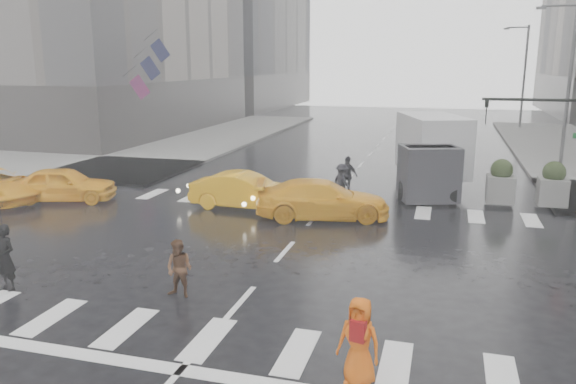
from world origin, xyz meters
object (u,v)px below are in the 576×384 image
(pedestrian_orange, at_px, (359,341))
(taxi_mid, at_px, (245,191))
(pedestrian_brown, at_px, (179,269))
(box_truck, at_px, (431,152))
(traffic_signal_pole, at_px, (560,131))
(taxi_front, at_px, (63,184))

(pedestrian_orange, xyz_separation_m, taxi_mid, (-6.47, 11.57, -0.13))
(pedestrian_brown, xyz_separation_m, pedestrian_orange, (4.99, -2.72, 0.10))
(pedestrian_brown, height_order, box_truck, box_truck)
(pedestrian_orange, relative_size, box_truck, 0.27)
(pedestrian_brown, bearing_deg, traffic_signal_pole, 54.17)
(taxi_mid, bearing_deg, taxi_front, 98.96)
(pedestrian_orange, bearing_deg, taxi_front, 157.59)
(traffic_signal_pole, distance_m, taxi_mid, 12.76)
(taxi_front, relative_size, taxi_mid, 0.98)
(traffic_signal_pole, distance_m, taxi_front, 20.58)
(pedestrian_brown, bearing_deg, taxi_front, 145.47)
(traffic_signal_pole, xyz_separation_m, pedestrian_brown, (-10.61, -12.09, -2.46))
(taxi_mid, height_order, box_truck, box_truck)
(pedestrian_orange, relative_size, taxi_mid, 0.38)
(traffic_signal_pole, bearing_deg, box_truck, 155.70)
(pedestrian_brown, xyz_separation_m, taxi_mid, (-1.48, 8.85, -0.02))
(pedestrian_brown, height_order, taxi_front, pedestrian_brown)
(taxi_front, height_order, box_truck, box_truck)
(pedestrian_brown, distance_m, taxi_mid, 8.97)
(taxi_mid, bearing_deg, box_truck, -50.78)
(box_truck, bearing_deg, taxi_mid, -161.44)
(pedestrian_orange, height_order, taxi_mid, pedestrian_orange)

